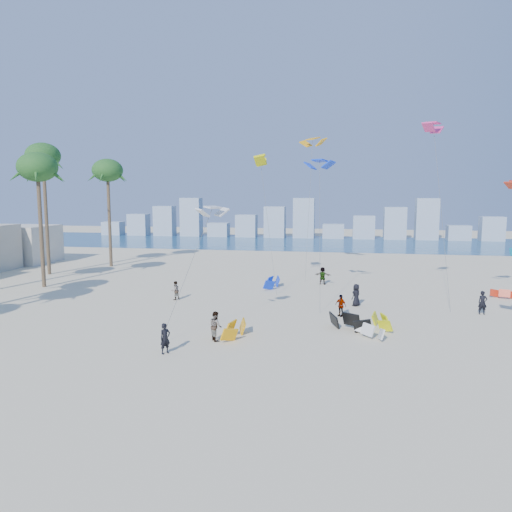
# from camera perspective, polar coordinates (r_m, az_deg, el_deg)

# --- Properties ---
(ground) EXTENTS (220.00, 220.00, 0.00)m
(ground) POSITION_cam_1_polar(r_m,az_deg,el_deg) (23.34, -14.95, -15.93)
(ground) COLOR beige
(ground) RESTS_ON ground
(ocean) EXTENTS (220.00, 220.00, 0.00)m
(ocean) POSITION_cam_1_polar(r_m,az_deg,el_deg) (92.26, 4.34, 1.64)
(ocean) COLOR navy
(ocean) RESTS_ON ground
(kitesurfer_near) EXTENTS (0.74, 0.78, 1.79)m
(kitesurfer_near) POSITION_cam_1_polar(r_m,az_deg,el_deg) (28.40, -10.77, -9.64)
(kitesurfer_near) COLOR black
(kitesurfer_near) RESTS_ON ground
(kitesurfer_mid) EXTENTS (1.10, 1.15, 1.86)m
(kitesurfer_mid) POSITION_cam_1_polar(r_m,az_deg,el_deg) (30.44, -4.83, -8.30)
(kitesurfer_mid) COLOR gray
(kitesurfer_mid) RESTS_ON ground
(kitesurfers_far) EXTENTS (27.23, 17.33, 1.83)m
(kitesurfers_far) POSITION_cam_1_polar(r_m,az_deg,el_deg) (40.60, 11.96, -4.54)
(kitesurfers_far) COLOR black
(kitesurfers_far) RESTS_ON ground
(grounded_kites) EXTENTS (23.36, 20.11, 1.03)m
(grounded_kites) POSITION_cam_1_polar(r_m,az_deg,el_deg) (36.74, 8.90, -6.37)
(grounded_kites) COLOR #EEA00C
(grounded_kites) RESTS_ON ground
(flying_kites) EXTENTS (28.35, 28.89, 15.93)m
(flying_kites) POSITION_cam_1_polar(r_m,az_deg,el_deg) (43.22, 12.65, 10.64)
(flying_kites) COLOR silver
(flying_kites) RESTS_ON ground
(distant_skyline) EXTENTS (85.00, 3.00, 8.40)m
(distant_skyline) POSITION_cam_1_polar(r_m,az_deg,el_deg) (102.06, 4.27, 3.92)
(distant_skyline) COLOR #9EADBF
(distant_skyline) RESTS_ON ground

